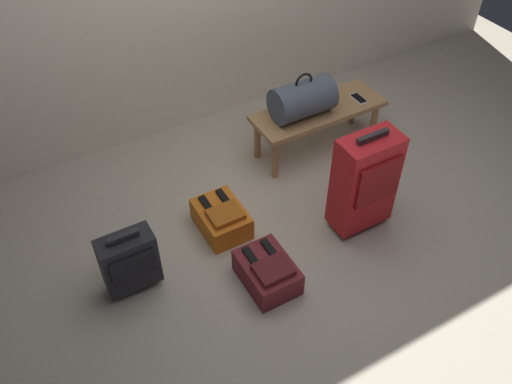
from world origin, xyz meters
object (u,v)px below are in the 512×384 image
Objects in this scene: bench at (318,115)px; suitcase_upright_red at (365,181)px; duffel_bag_slate at (303,99)px; backpack_orange at (222,218)px; cell_phone at (359,99)px; suitcase_small_charcoal at (129,261)px; backpack_maroon at (268,272)px.

suitcase_upright_red is (-0.20, -0.80, 0.07)m from bench.
backpack_orange is (-0.86, -0.40, -0.41)m from duffel_bag_slate.
suitcase_upright_red is (-0.53, -0.76, 0.01)m from cell_phone.
bench is at bearing 171.89° from cell_phone.
suitcase_upright_red reaches higher than backpack_orange.
backpack_orange is (0.66, 0.16, -0.15)m from suitcase_small_charcoal.
cell_phone is 0.92m from suitcase_upright_red.
backpack_orange is (-1.33, -0.35, -0.28)m from cell_phone.
suitcase_small_charcoal reaches higher than backpack_orange.
cell_phone is 1.41m from backpack_orange.
backpack_orange is at bearing -155.18° from duffel_bag_slate.
bench is 0.34m from cell_phone.
suitcase_upright_red reaches higher than backpack_maroon.
cell_phone reaches higher than bench.
suitcase_small_charcoal is (-1.67, -0.56, -0.07)m from bench.
bench is 2.17× the size of suitcase_small_charcoal.
backpack_maroon is (-0.76, -0.12, -0.29)m from suitcase_upright_red.
duffel_bag_slate is 1.64m from suitcase_small_charcoal.
bench is 1.33× the size of suitcase_upright_red.
suitcase_upright_red reaches higher than suitcase_small_charcoal.
duffel_bag_slate is at bearing 174.42° from cell_phone.
suitcase_upright_red is at bearing -26.83° from backpack_orange.
suitcase_small_charcoal is at bearing -165.57° from cell_phone.
backpack_maroon is (-1.29, -0.87, -0.28)m from cell_phone.
backpack_orange is (-0.80, 0.41, -0.29)m from suitcase_upright_red.
cell_phone is at bearing 14.43° from suitcase_small_charcoal.
cell_phone is 0.19× the size of suitcase_upright_red.
duffel_bag_slate is 1.03m from backpack_orange.
bench is 0.83m from suitcase_upright_red.
suitcase_small_charcoal reaches higher than bench.
backpack_maroon is at bearing -136.40° from bench.
bench is at bearing 18.54° from suitcase_small_charcoal.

